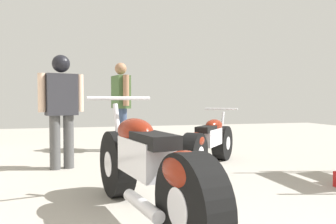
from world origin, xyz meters
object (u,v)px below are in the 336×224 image
at_px(mechanic_in_blue, 121,101).
at_px(mechanic_with_helmet, 61,101).
at_px(motorcycle_maroon_cruiser, 147,168).
at_px(motorcycle_black_naked, 209,143).

bearing_deg(mechanic_in_blue, mechanic_with_helmet, -124.54).
xyz_separation_m(motorcycle_maroon_cruiser, mechanic_in_blue, (0.26, 3.91, 0.54)).
xyz_separation_m(motorcycle_black_naked, mechanic_with_helmet, (-2.12, 0.45, 0.63)).
distance_m(mechanic_in_blue, mechanic_with_helmet, 1.85).
bearing_deg(mechanic_in_blue, motorcycle_maroon_cruiser, -93.74).
relative_size(motorcycle_black_naked, mechanic_with_helmet, 0.93).
xyz_separation_m(mechanic_in_blue, mechanic_with_helmet, (-1.05, -1.52, 0.01)).
xyz_separation_m(motorcycle_black_naked, mechanic_in_blue, (-1.08, 1.97, 0.62)).
height_order(motorcycle_maroon_cruiser, mechanic_in_blue, mechanic_in_blue).
height_order(motorcycle_black_naked, mechanic_with_helmet, mechanic_with_helmet).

